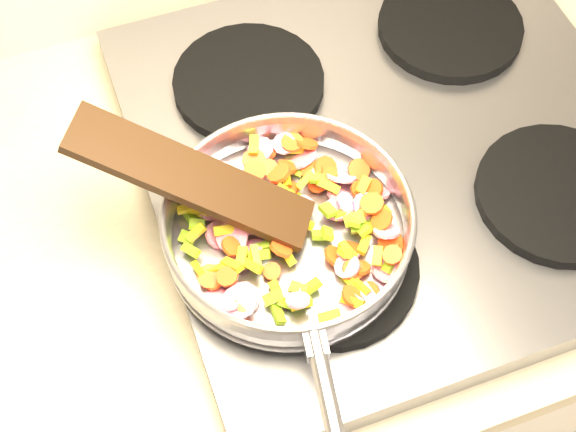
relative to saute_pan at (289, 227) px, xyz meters
name	(u,v)px	position (x,y,z in m)	size (l,w,h in m)	color
cooktop	(394,149)	(0.17, 0.10, -0.07)	(0.60, 0.60, 0.04)	#939399
grate_fl	(331,268)	(0.03, -0.04, -0.04)	(0.19, 0.19, 0.02)	black
grate_fr	(559,194)	(0.31, -0.04, -0.04)	(0.19, 0.19, 0.02)	black
grate_bl	(249,82)	(0.03, 0.24, -0.04)	(0.19, 0.19, 0.02)	black
grate_br	(450,27)	(0.31, 0.24, -0.04)	(0.19, 0.19, 0.02)	black
saute_pan	(289,227)	(0.00, 0.00, 0.00)	(0.30, 0.47, 0.05)	#9E9EA5
vegetable_heap	(290,224)	(0.00, 0.01, -0.01)	(0.24, 0.26, 0.05)	#7CA91C
wooden_spatula	(192,178)	(-0.08, 0.07, 0.04)	(0.27, 0.06, 0.01)	black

